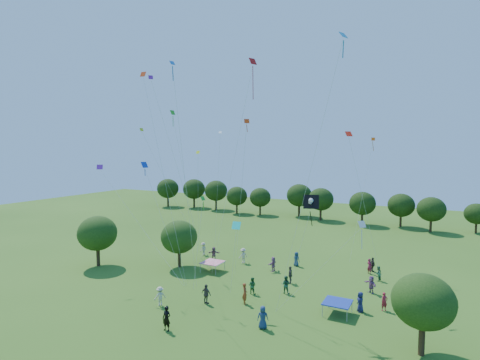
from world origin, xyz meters
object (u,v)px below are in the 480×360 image
tent_red_stripe (213,262)px  red_high_kite (246,103)px  near_tree_east (423,302)px  pirate_kite (311,203)px  near_tree_west (97,233)px  man_in_black (167,319)px  near_tree_north (179,237)px  tent_blue (337,302)px

tent_red_stripe → red_high_kite: size_ratio=0.11×
near_tree_east → pirate_kite: bearing=171.7°
near_tree_east → pirate_kite: pirate_kite is taller
near_tree_west → man_in_black: size_ratio=3.17×
man_in_black → red_high_kite: (1.74, 9.89, 17.18)m
near_tree_north → tent_blue: 20.01m
near_tree_west → near_tree_north: (8.76, 4.13, -0.34)m
pirate_kite → near_tree_north: bearing=159.5°
man_in_black → pirate_kite: pirate_kite is taller
tent_red_stripe → tent_blue: same height
man_in_black → pirate_kite: (9.18, 6.40, 8.69)m
near_tree_north → pirate_kite: (17.70, -6.61, 6.06)m
near_tree_east → tent_red_stripe: bearing=159.1°
tent_red_stripe → red_high_kite: red_high_kite is taller
near_tree_north → man_in_black: near_tree_north is taller
tent_red_stripe → man_in_black: (4.21, -13.44, -0.09)m
near_tree_east → red_high_kite: bearing=163.3°
near_tree_north → tent_blue: bearing=-12.2°
near_tree_west → tent_blue: bearing=-0.1°
near_tree_north → near_tree_east: size_ratio=0.99×
man_in_black → red_high_kite: size_ratio=0.09×
man_in_black → pirate_kite: 14.17m
near_tree_east → pirate_kite: 10.14m
near_tree_west → pirate_kite: size_ratio=0.67×
man_in_black → near_tree_east: bearing=12.2°
tent_blue → man_in_black: bearing=-141.0°
tent_red_stripe → near_tree_west: bearing=-160.8°
near_tree_east → red_high_kite: 21.74m
near_tree_east → tent_blue: size_ratio=2.52×
pirate_kite → man_in_black: bearing=-145.1°
pirate_kite → tent_red_stripe: bearing=152.3°
man_in_black → red_high_kite: 19.90m
near_tree_east → man_in_black: near_tree_east is taller
near_tree_west → near_tree_north: near_tree_west is taller
tent_blue → red_high_kite: red_high_kite is taller
near_tree_west → man_in_black: near_tree_west is taller
near_tree_east → red_high_kite: (-15.58, 4.67, 14.43)m
near_tree_west → near_tree_east: near_tree_west is taller
tent_red_stripe → man_in_black: size_ratio=1.17×
tent_red_stripe → pirate_kite: bearing=-27.7°
tent_blue → near_tree_east: bearing=-29.2°
man_in_black → near_tree_west: bearing=148.2°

